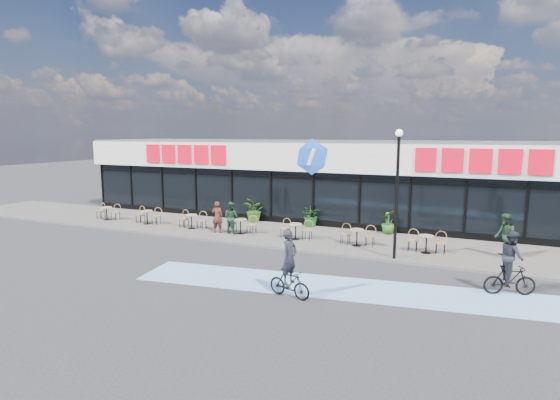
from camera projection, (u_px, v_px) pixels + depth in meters
name	position (u px, v px, depth m)	size (l,w,h in m)	color
ground	(254.00, 262.00, 17.23)	(120.00, 120.00, 0.00)	#28282B
sidewalk	(296.00, 236.00, 21.30)	(44.00, 5.00, 0.10)	#5E5A53
bike_lane	(342.00, 288.00, 14.28)	(14.00, 2.20, 0.01)	#6EA1D1
building	(330.00, 179.00, 25.87)	(30.60, 6.57, 4.75)	black
lamp_post	(397.00, 183.00, 16.83)	(0.28, 0.28, 5.07)	black
bistro_set_0	(108.00, 212.00, 25.10)	(1.54, 0.62, 0.90)	tan
bistro_set_1	(148.00, 215.00, 23.94)	(1.54, 0.62, 0.90)	tan
bistro_set_2	(192.00, 220.00, 22.78)	(1.54, 0.62, 0.90)	tan
bistro_set_3	(242.00, 224.00, 21.62)	(1.54, 0.62, 0.90)	tan
bistro_set_4	(296.00, 229.00, 20.46)	(1.54, 0.62, 0.90)	tan
bistro_set_5	(357.00, 235.00, 19.30)	(1.54, 0.62, 0.90)	tan
bistro_set_6	(427.00, 242.00, 18.13)	(1.54, 0.62, 0.90)	tan
potted_plant_left	(255.00, 210.00, 24.38)	(1.23, 1.07, 1.37)	#2F5719
potted_plant_mid	(310.00, 215.00, 23.24)	(1.11, 0.96, 1.23)	#154C19
potted_plant_right	(388.00, 222.00, 21.48)	(0.66, 0.66, 1.17)	#255518
patron_left	(217.00, 217.00, 21.70)	(0.58, 0.38, 1.58)	#482019
patron_right	(231.00, 218.00, 21.55)	(0.77, 0.60, 1.59)	#1D3423
pedestrian_a	(505.00, 236.00, 17.28)	(0.87, 0.68, 1.80)	#1A2F1D
cyclist_a	(289.00, 272.00, 13.34)	(1.53, 0.73, 2.13)	black
cyclist_b	(511.00, 268.00, 13.54)	(1.64, 0.93, 2.06)	black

